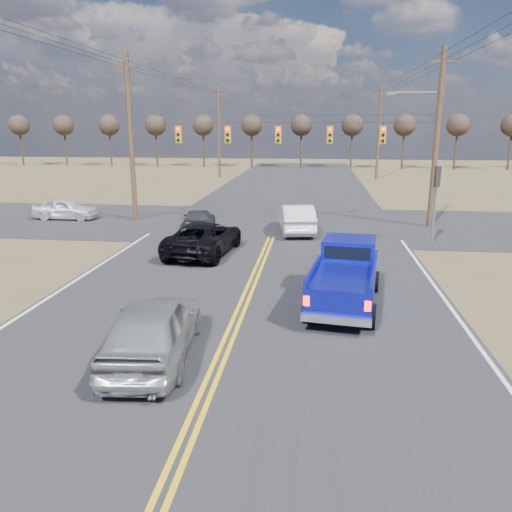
# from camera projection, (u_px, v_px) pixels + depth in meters

# --- Properties ---
(ground) EXTENTS (160.00, 160.00, 0.00)m
(ground) POSITION_uv_depth(u_px,v_px,m) (224.00, 351.00, 13.27)
(ground) COLOR brown
(ground) RESTS_ON ground
(road_main) EXTENTS (14.00, 120.00, 0.02)m
(road_main) POSITION_uv_depth(u_px,v_px,m) (264.00, 256.00, 22.88)
(road_main) COLOR #28282B
(road_main) RESTS_ON ground
(road_cross) EXTENTS (120.00, 12.00, 0.02)m
(road_cross) POSITION_uv_depth(u_px,v_px,m) (277.00, 223.00, 30.56)
(road_cross) COLOR #28282B
(road_cross) RESTS_ON ground
(signal_gantry) EXTENTS (19.60, 4.83, 10.00)m
(signal_gantry) POSITION_uv_depth(u_px,v_px,m) (287.00, 139.00, 29.02)
(signal_gantry) COLOR #473323
(signal_gantry) RESTS_ON ground
(utility_poles) EXTENTS (19.60, 58.32, 10.00)m
(utility_poles) POSITION_uv_depth(u_px,v_px,m) (277.00, 136.00, 28.28)
(utility_poles) COLOR #473323
(utility_poles) RESTS_ON ground
(treeline) EXTENTS (87.00, 117.80, 7.40)m
(treeline) POSITION_uv_depth(u_px,v_px,m) (287.00, 127.00, 37.73)
(treeline) COLOR #33261C
(treeline) RESTS_ON ground
(pickup_truck) EXTENTS (2.70, 5.56, 2.01)m
(pickup_truck) POSITION_uv_depth(u_px,v_px,m) (345.00, 276.00, 16.50)
(pickup_truck) COLOR black
(pickup_truck) RESTS_ON ground
(silver_suv) EXTENTS (2.41, 5.04, 1.66)m
(silver_suv) POSITION_uv_depth(u_px,v_px,m) (153.00, 328.00, 12.63)
(silver_suv) COLOR gray
(silver_suv) RESTS_ON ground
(black_suv) EXTENTS (3.09, 5.71, 1.52)m
(black_suv) POSITION_uv_depth(u_px,v_px,m) (204.00, 238.00, 23.16)
(black_suv) COLOR black
(black_suv) RESTS_ON ground
(white_car_queue) EXTENTS (2.33, 5.05, 1.60)m
(white_car_queue) POSITION_uv_depth(u_px,v_px,m) (297.00, 218.00, 27.81)
(white_car_queue) COLOR silver
(white_car_queue) RESTS_ON ground
(dgrey_car_queue) EXTENTS (2.42, 4.58, 1.26)m
(dgrey_car_queue) POSITION_uv_depth(u_px,v_px,m) (199.00, 221.00, 27.94)
(dgrey_car_queue) COLOR #36363B
(dgrey_car_queue) RESTS_ON ground
(cross_car_west) EXTENTS (1.65, 4.06, 1.38)m
(cross_car_west) POSITION_uv_depth(u_px,v_px,m) (66.00, 209.00, 31.73)
(cross_car_west) COLOR silver
(cross_car_west) RESTS_ON ground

